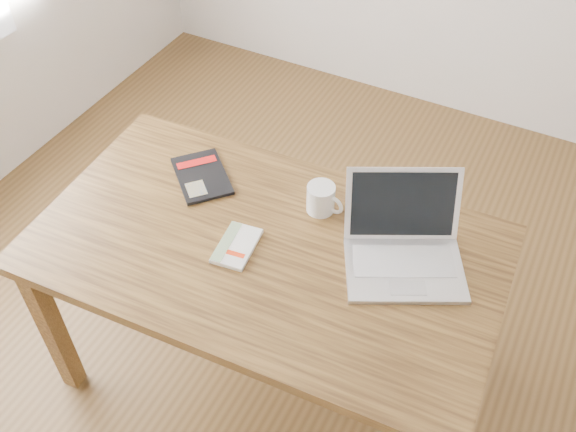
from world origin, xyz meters
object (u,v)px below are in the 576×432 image
at_px(desk, 266,262).
at_px(laptop, 404,246).
at_px(coffee_mug, 322,198).
at_px(white_guidebook, 237,246).
at_px(black_guidebook, 202,176).

relative_size(desk, laptop, 3.24).
relative_size(laptop, coffee_mug, 3.51).
relative_size(desk, white_guidebook, 7.99).
xyz_separation_m(white_guidebook, black_guidebook, (-0.28, 0.23, -0.00)).
bearing_deg(laptop, coffee_mug, 139.83).
height_order(desk, white_guidebook, white_guidebook).
relative_size(desk, black_guidebook, 5.17).
distance_m(desk, black_guidebook, 0.41).
bearing_deg(desk, black_guidebook, 150.43).
height_order(black_guidebook, laptop, laptop).
relative_size(white_guidebook, laptop, 0.41).
height_order(black_guidebook, coffee_mug, coffee_mug).
height_order(desk, coffee_mug, coffee_mug).
bearing_deg(white_guidebook, laptop, 15.74).
distance_m(desk, white_guidebook, 0.13).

